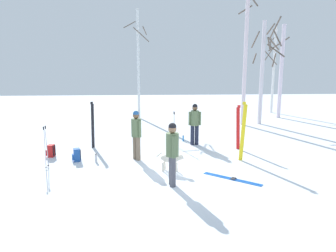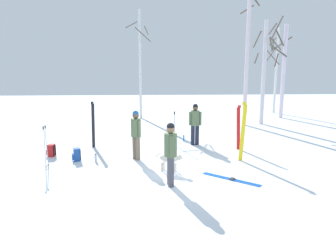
{
  "view_description": "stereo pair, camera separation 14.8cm",
  "coord_description": "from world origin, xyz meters",
  "px_view_note": "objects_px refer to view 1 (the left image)",
  "views": [
    {
      "loc": [
        -1.15,
        -8.26,
        3.04
      ],
      "look_at": [
        -0.34,
        2.72,
        1.0
      ],
      "focal_mm": 31.83,
      "sensor_mm": 36.0,
      "label": 1
    },
    {
      "loc": [
        -1.0,
        -8.27,
        3.04
      ],
      "look_at": [
        -0.34,
        2.72,
        1.0
      ],
      "focal_mm": 31.83,
      "sensor_mm": 36.0,
      "label": 2
    }
  ],
  "objects_px": {
    "person_2": "(136,132)",
    "water_bottle_0": "(96,158)",
    "person_1": "(195,122)",
    "ski_pair_planted_0": "(93,125)",
    "ski_pair_lying_0": "(232,179)",
    "birch_tree_1": "(246,57)",
    "dog": "(171,159)",
    "ski_pair_planted_1": "(238,127)",
    "backpack_1": "(77,155)",
    "birch_tree_2": "(263,70)",
    "ski_poles_1": "(46,146)",
    "ski_pair_planted_2": "(243,132)",
    "birch_tree_0": "(138,63)",
    "birch_tree_3": "(281,69)",
    "person_0": "(172,150)",
    "water_bottle_1": "(183,138)",
    "ski_poles_0": "(174,128)",
    "backpack_0": "(51,151)"
  },
  "relations": [
    {
      "from": "person_2",
      "to": "water_bottle_0",
      "type": "relative_size",
      "value": 6.05
    },
    {
      "from": "person_1",
      "to": "ski_pair_planted_0",
      "type": "xyz_separation_m",
      "value": [
        -4.13,
        -0.16,
        -0.06
      ]
    },
    {
      "from": "ski_pair_lying_0",
      "to": "birch_tree_1",
      "type": "distance_m",
      "value": 9.82
    },
    {
      "from": "dog",
      "to": "ski_pair_planted_1",
      "type": "xyz_separation_m",
      "value": [
        2.83,
        2.47,
        0.48
      ]
    },
    {
      "from": "backpack_1",
      "to": "birch_tree_2",
      "type": "height_order",
      "value": "birch_tree_2"
    },
    {
      "from": "ski_pair_lying_0",
      "to": "birch_tree_1",
      "type": "relative_size",
      "value": 0.2
    },
    {
      "from": "ski_poles_1",
      "to": "ski_pair_planted_2",
      "type": "bearing_deg",
      "value": 3.7
    },
    {
      "from": "birch_tree_0",
      "to": "birch_tree_3",
      "type": "distance_m",
      "value": 9.18
    },
    {
      "from": "person_0",
      "to": "backpack_1",
      "type": "xyz_separation_m",
      "value": [
        -3.07,
        2.42,
        -0.77
      ]
    },
    {
      "from": "ski_pair_lying_0",
      "to": "birch_tree_2",
      "type": "height_order",
      "value": "birch_tree_2"
    },
    {
      "from": "backpack_1",
      "to": "ski_pair_planted_0",
      "type": "bearing_deg",
      "value": 82.12
    },
    {
      "from": "ski_pair_planted_1",
      "to": "water_bottle_1",
      "type": "bearing_deg",
      "value": 143.08
    },
    {
      "from": "person_0",
      "to": "ski_poles_0",
      "type": "distance_m",
      "value": 4.33
    },
    {
      "from": "water_bottle_1",
      "to": "backpack_1",
      "type": "bearing_deg",
      "value": -146.36
    },
    {
      "from": "dog",
      "to": "ski_pair_planted_1",
      "type": "relative_size",
      "value": 0.48
    },
    {
      "from": "ski_pair_lying_0",
      "to": "birch_tree_3",
      "type": "relative_size",
      "value": 0.24
    },
    {
      "from": "person_0",
      "to": "water_bottle_0",
      "type": "height_order",
      "value": "person_0"
    },
    {
      "from": "ski_pair_planted_0",
      "to": "backpack_1",
      "type": "xyz_separation_m",
      "value": [
        -0.26,
        -1.84,
        -0.71
      ]
    },
    {
      "from": "person_2",
      "to": "ski_poles_0",
      "type": "bearing_deg",
      "value": 51.15
    },
    {
      "from": "ski_poles_1",
      "to": "backpack_1",
      "type": "height_order",
      "value": "ski_poles_1"
    },
    {
      "from": "backpack_0",
      "to": "person_1",
      "type": "bearing_deg",
      "value": 14.28
    },
    {
      "from": "ski_pair_lying_0",
      "to": "ski_poles_1",
      "type": "distance_m",
      "value": 5.77
    },
    {
      "from": "backpack_0",
      "to": "birch_tree_0",
      "type": "distance_m",
      "value": 9.8
    },
    {
      "from": "ski_pair_planted_1",
      "to": "birch_tree_3",
      "type": "bearing_deg",
      "value": 56.62
    },
    {
      "from": "ski_pair_planted_0",
      "to": "ski_poles_1",
      "type": "bearing_deg",
      "value": -111.43
    },
    {
      "from": "backpack_1",
      "to": "birch_tree_0",
      "type": "height_order",
      "value": "birch_tree_0"
    },
    {
      "from": "birch_tree_1",
      "to": "birch_tree_3",
      "type": "bearing_deg",
      "value": 38.26
    },
    {
      "from": "dog",
      "to": "ski_pair_planted_0",
      "type": "bearing_deg",
      "value": 132.59
    },
    {
      "from": "birch_tree_3",
      "to": "backpack_0",
      "type": "bearing_deg",
      "value": -145.5
    },
    {
      "from": "person_0",
      "to": "ski_pair_lying_0",
      "type": "distance_m",
      "value": 2.02
    },
    {
      "from": "ski_poles_1",
      "to": "water_bottle_1",
      "type": "relative_size",
      "value": 5.13
    },
    {
      "from": "ski_pair_planted_2",
      "to": "water_bottle_0",
      "type": "relative_size",
      "value": 7.16
    },
    {
      "from": "water_bottle_1",
      "to": "person_1",
      "type": "bearing_deg",
      "value": -59.06
    },
    {
      "from": "person_1",
      "to": "birch_tree_3",
      "type": "bearing_deg",
      "value": 46.07
    },
    {
      "from": "backpack_0",
      "to": "water_bottle_1",
      "type": "distance_m",
      "value": 5.44
    },
    {
      "from": "ski_pair_planted_1",
      "to": "ski_pair_planted_0",
      "type": "bearing_deg",
      "value": 173.36
    },
    {
      "from": "person_0",
      "to": "backpack_1",
      "type": "relative_size",
      "value": 3.9
    },
    {
      "from": "dog",
      "to": "ski_pair_planted_0",
      "type": "distance_m",
      "value": 4.28
    },
    {
      "from": "dog",
      "to": "ski_pair_planted_0",
      "type": "relative_size",
      "value": 0.45
    },
    {
      "from": "ski_poles_0",
      "to": "backpack_1",
      "type": "bearing_deg",
      "value": -151.88
    },
    {
      "from": "person_0",
      "to": "water_bottle_0",
      "type": "bearing_deg",
      "value": 136.59
    },
    {
      "from": "person_2",
      "to": "person_0",
      "type": "bearing_deg",
      "value": -67.48
    },
    {
      "from": "dog",
      "to": "water_bottle_1",
      "type": "xyz_separation_m",
      "value": [
        0.86,
        3.94,
        -0.26
      ]
    },
    {
      "from": "person_1",
      "to": "water_bottle_0",
      "type": "bearing_deg",
      "value": -149.8
    },
    {
      "from": "ski_poles_0",
      "to": "birch_tree_1",
      "type": "xyz_separation_m",
      "value": [
        4.37,
        4.56,
        3.03
      ]
    },
    {
      "from": "backpack_1",
      "to": "ski_pair_planted_1",
      "type": "bearing_deg",
      "value": 11.18
    },
    {
      "from": "ski_poles_0",
      "to": "ski_pair_planted_0",
      "type": "bearing_deg",
      "value": -179.35
    },
    {
      "from": "ski_pair_planted_1",
      "to": "ski_poles_1",
      "type": "distance_m",
      "value": 6.99
    },
    {
      "from": "ski_pair_planted_1",
      "to": "ski_pair_lying_0",
      "type": "relative_size",
      "value": 1.21
    },
    {
      "from": "ski_pair_lying_0",
      "to": "birch_tree_1",
      "type": "bearing_deg",
      "value": 70.11
    }
  ]
}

